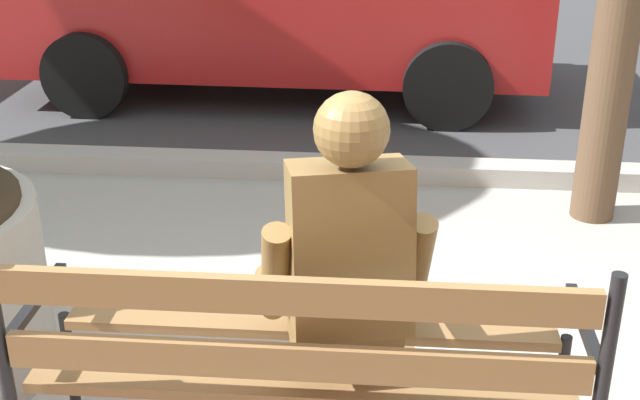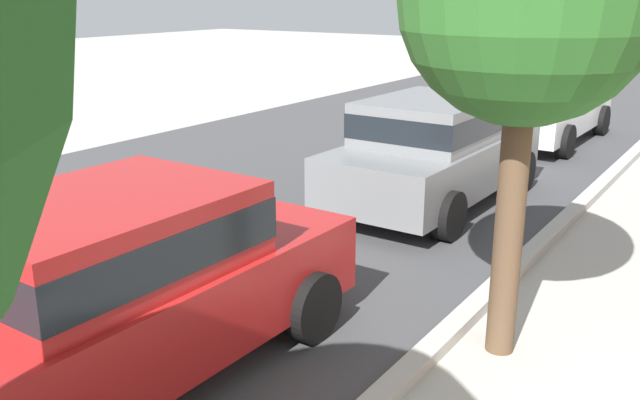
# 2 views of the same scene
# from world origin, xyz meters

# --- Properties ---
(street_surface) EXTENTS (60.00, 9.00, 0.01)m
(street_surface) POSITION_xyz_m (0.00, 7.50, 0.00)
(street_surface) COLOR #424244
(street_surface) RESTS_ON ground
(curb_stone) EXTENTS (60.00, 0.20, 0.12)m
(curb_stone) POSITION_xyz_m (0.00, 2.90, 0.06)
(curb_stone) COLOR #B2AFA8
(curb_stone) RESTS_ON ground
(parked_car_red) EXTENTS (4.13, 1.98, 1.56)m
(parked_car_red) POSITION_xyz_m (-0.91, 4.79, 0.84)
(parked_car_red) COLOR #B21E1E
(parked_car_red) RESTS_ON ground
(parked_car_grey) EXTENTS (4.13, 1.98, 1.56)m
(parked_car_grey) POSITION_xyz_m (4.83, 4.79, 0.84)
(parked_car_grey) COLOR slate
(parked_car_grey) RESTS_ON ground
(parked_car_white) EXTENTS (4.13, 1.98, 1.56)m
(parked_car_white) POSITION_xyz_m (10.14, 4.79, 0.84)
(parked_car_white) COLOR silver
(parked_car_white) RESTS_ON ground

